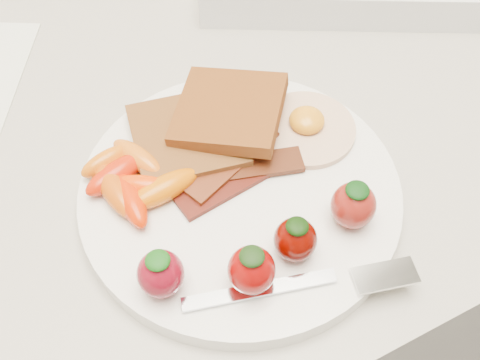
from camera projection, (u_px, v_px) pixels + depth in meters
name	position (u px, v px, depth m)	size (l,w,h in m)	color
counter	(194.00, 305.00, 0.94)	(2.00, 0.60, 0.90)	gray
plate	(240.00, 193.00, 0.51)	(0.27, 0.27, 0.02)	white
toast_lower	(187.00, 137.00, 0.53)	(0.09, 0.09, 0.01)	#472110
toast_upper	(229.00, 110.00, 0.53)	(0.09, 0.09, 0.01)	#471D10
fried_egg	(306.00, 126.00, 0.54)	(0.10, 0.10, 0.02)	beige
bacon_strips	(236.00, 170.00, 0.51)	(0.12, 0.07, 0.01)	#320C05
baby_carrots	(132.00, 181.00, 0.49)	(0.09, 0.10, 0.02)	#B91D04
strawberries	(268.00, 245.00, 0.44)	(0.19, 0.06, 0.04)	maroon
fork	(317.00, 283.00, 0.45)	(0.17, 0.07, 0.00)	silver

